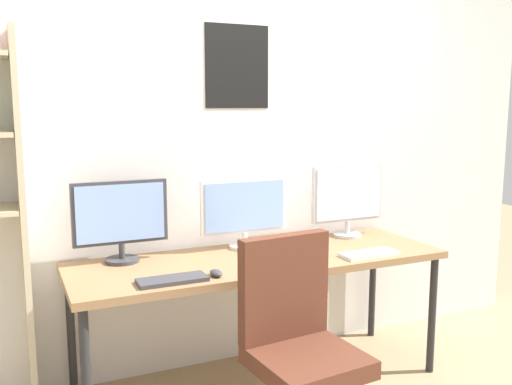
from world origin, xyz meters
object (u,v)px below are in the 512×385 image
object	(u,v)px
desk	(260,266)
monitor_left	(121,218)
monitor_center	(244,210)
computer_mouse	(216,273)
keyboard_left	(172,280)
office_chair	(300,371)
laptop_closed	(284,255)
monitor_right	(348,198)
keyboard_right	(369,254)

from	to	relation	value
desk	monitor_left	xyz separation A→B (m)	(-0.71, 0.21, 0.29)
monitor_center	computer_mouse	world-z (taller)	monitor_center
monitor_center	desk	bearing A→B (deg)	-90.00
keyboard_left	desk	bearing A→B (deg)	22.33
office_chair	monitor_center	xyz separation A→B (m)	(0.11, 0.88, 0.56)
desk	laptop_closed	xyz separation A→B (m)	(0.11, -0.06, 0.06)
monitor_center	laptop_closed	xyz separation A→B (m)	(0.11, -0.27, -0.21)
desk	monitor_left	world-z (taller)	monitor_left
computer_mouse	laptop_closed	bearing A→B (deg)	20.37
monitor_center	monitor_right	distance (m)	0.71
monitor_center	keyboard_right	bearing A→B (deg)	-38.30
monitor_center	keyboard_right	size ratio (longest dim) A/B	1.62
monitor_left	monitor_right	distance (m)	1.42
desk	laptop_closed	distance (m)	0.15
desk	laptop_closed	bearing A→B (deg)	-28.35
office_chair	laptop_closed	xyz separation A→B (m)	(0.23, 0.61, 0.35)
desk	monitor_right	world-z (taller)	monitor_right
office_chair	keyboard_right	bearing A→B (deg)	32.99
monitor_center	keyboard_right	xyz separation A→B (m)	(0.56, -0.44, -0.21)
keyboard_left	computer_mouse	size ratio (longest dim) A/B	3.42
laptop_closed	keyboard_right	bearing A→B (deg)	-11.71
keyboard_left	keyboard_right	xyz separation A→B (m)	(1.12, 0.00, 0.00)
office_chair	monitor_right	world-z (taller)	monitor_right
desk	office_chair	bearing A→B (deg)	-99.75
office_chair	monitor_right	distance (m)	1.34
monitor_right	laptop_closed	distance (m)	0.70
keyboard_left	laptop_closed	size ratio (longest dim) A/B	1.03
desk	laptop_closed	size ratio (longest dim) A/B	6.42
office_chair	monitor_right	size ratio (longest dim) A/B	1.97
monitor_left	keyboard_left	xyz separation A→B (m)	(0.15, -0.44, -0.23)
monitor_right	monitor_center	bearing A→B (deg)	-180.00
monitor_center	keyboard_right	distance (m)	0.74
desk	keyboard_right	xyz separation A→B (m)	(0.56, -0.23, 0.06)
office_chair	computer_mouse	xyz separation A→B (m)	(-0.23, 0.44, 0.35)
monitor_center	computer_mouse	bearing A→B (deg)	-127.57
office_chair	keyboard_left	distance (m)	0.72
monitor_center	keyboard_left	size ratio (longest dim) A/B	1.61
office_chair	monitor_center	size ratio (longest dim) A/B	1.87
desk	office_chair	size ratio (longest dim) A/B	2.08
office_chair	monitor_left	world-z (taller)	monitor_left
keyboard_right	monitor_center	bearing A→B (deg)	141.70
office_chair	monitor_center	distance (m)	1.05
office_chair	laptop_closed	world-z (taller)	office_chair
keyboard_right	computer_mouse	bearing A→B (deg)	-179.94
keyboard_right	computer_mouse	xyz separation A→B (m)	(-0.90, -0.00, 0.01)
monitor_right	keyboard_right	world-z (taller)	monitor_right
monitor_right	keyboard_right	xyz separation A→B (m)	(-0.15, -0.44, -0.24)
office_chair	keyboard_right	size ratio (longest dim) A/B	3.04
keyboard_right	computer_mouse	world-z (taller)	computer_mouse
office_chair	keyboard_left	bearing A→B (deg)	135.47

